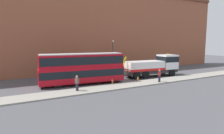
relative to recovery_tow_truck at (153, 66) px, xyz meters
name	(u,v)px	position (x,y,z in m)	size (l,w,h in m)	color
ground_plane	(121,79)	(-5.79, 0.52, -1.76)	(120.00, 120.00, 0.00)	#4C4C51
near_kerb	(138,84)	(-5.79, -3.68, -1.68)	(60.00, 2.80, 0.15)	gray
building_facade	(98,28)	(-5.79, 8.70, 6.31)	(60.00, 1.50, 16.00)	#935138
recovery_tow_truck	(153,66)	(0.00, 0.00, 0.00)	(10.23, 3.49, 3.67)	#2D2D2D
double_decker_bus	(82,67)	(-12.09, 0.05, 0.47)	(11.19, 3.60, 4.06)	#B70C19
pedestrian_onlooker	(77,83)	(-14.08, -3.55, -0.77)	(0.40, 0.47, 1.71)	#232333
pedestrian_bystander	(159,76)	(-2.78, -4.42, -0.77)	(0.48, 0.44, 1.71)	#232333
traffic_cone_near_bus	(112,81)	(-8.51, -1.60, -1.42)	(0.36, 0.36, 0.72)	orange
traffic_cone_midway	(138,79)	(-4.43, -1.82, -1.42)	(0.36, 0.36, 0.72)	orange
street_lamp	(113,53)	(-3.87, 6.51, 1.71)	(0.36, 0.36, 5.83)	#38383D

